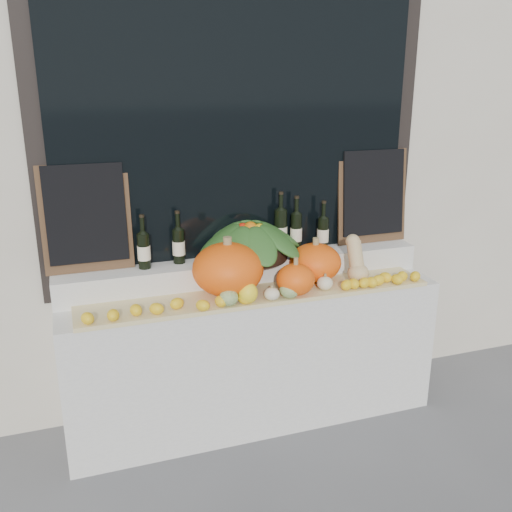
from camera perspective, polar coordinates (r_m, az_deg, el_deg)
storefront_facade at (r=3.92m, az=-3.97°, el=19.40°), size 7.00×0.94×4.50m
display_sill at (r=3.66m, az=-0.38°, el=-9.84°), size 2.30×0.55×0.88m
rear_tier at (r=3.58m, az=-1.16°, el=-1.38°), size 2.30×0.25×0.16m
straw_bedding at (r=3.36m, az=0.28°, el=-3.95°), size 2.10×0.32×0.02m
pumpkin_left at (r=3.29m, az=-2.83°, el=-1.32°), size 0.54×0.54×0.31m
pumpkin_right at (r=3.54m, az=5.94°, el=-0.63°), size 0.40×0.40×0.23m
pumpkin_center at (r=3.31m, az=3.97°, el=-2.36°), size 0.25×0.25×0.19m
butternut_squash at (r=3.56m, az=10.00°, el=-0.55°), size 0.13×0.20×0.28m
decorative_gourds at (r=3.24m, az=1.36°, el=-3.57°), size 0.71×0.16×0.14m
lemon_heap at (r=3.24m, az=0.91°, el=-3.91°), size 2.20×0.16×0.06m
produce_bowl at (r=3.51m, az=-0.56°, el=1.62°), size 0.70×0.70×0.24m
wine_bottle_far_left at (r=3.40m, az=-11.16°, el=0.58°), size 0.08×0.08×0.32m
wine_bottle_near_left at (r=3.46m, az=-7.74°, el=1.06°), size 0.08×0.08×0.32m
wine_bottle_tall at (r=3.61m, az=2.47°, el=2.53°), size 0.08×0.08×0.40m
wine_bottle_near_right at (r=3.65m, az=4.02°, el=2.42°), size 0.08×0.08×0.36m
wine_bottle_far_right at (r=3.72m, az=6.70°, el=2.30°), size 0.08×0.08×0.32m
chalkboard_left at (r=3.37m, az=-16.63°, el=3.81°), size 0.50×0.09×0.62m
chalkboard_right at (r=3.89m, az=11.60°, el=6.01°), size 0.50×0.09×0.62m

